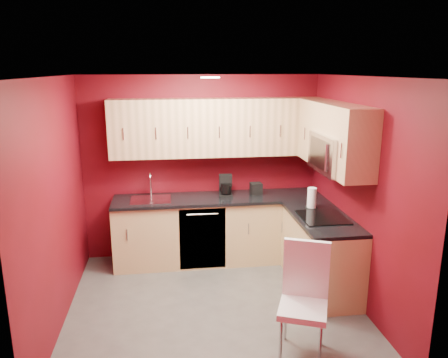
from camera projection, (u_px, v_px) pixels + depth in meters
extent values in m
plane|color=#55524F|center=(215.00, 305.00, 4.88)|extent=(3.20, 3.20, 0.00)
plane|color=white|center=(213.00, 77.00, 4.27)|extent=(3.20, 3.20, 0.00)
plane|color=#610917|center=(202.00, 167.00, 6.02)|extent=(3.20, 0.00, 3.20)
plane|color=#610917|center=(238.00, 259.00, 3.14)|extent=(3.20, 0.00, 3.20)
plane|color=#610917|center=(55.00, 205.00, 4.37)|extent=(0.00, 3.00, 3.00)
plane|color=#610917|center=(359.00, 193.00, 4.79)|extent=(0.00, 3.00, 3.00)
cube|color=tan|center=(219.00, 230.00, 5.96)|extent=(2.80, 0.60, 0.87)
cube|color=tan|center=(321.00, 254.00, 5.19)|extent=(0.60, 1.30, 0.87)
cube|color=black|center=(219.00, 198.00, 5.83)|extent=(2.80, 0.63, 0.04)
cube|color=black|center=(322.00, 218.00, 5.06)|extent=(0.63, 1.27, 0.04)
cube|color=tan|center=(217.00, 127.00, 5.73)|extent=(2.80, 0.35, 0.75)
cube|color=tan|center=(319.00, 130.00, 5.45)|extent=(0.35, 0.57, 0.75)
cube|color=tan|center=(359.00, 146.00, 4.34)|extent=(0.35, 0.22, 0.75)
cube|color=tan|center=(341.00, 120.00, 4.76)|extent=(0.35, 0.76, 0.33)
cube|color=silver|center=(337.00, 153.00, 4.85)|extent=(0.40, 0.76, 0.42)
cube|color=black|center=(320.00, 154.00, 4.83)|extent=(0.02, 0.62, 0.33)
cylinder|color=silver|center=(326.00, 158.00, 4.60)|extent=(0.02, 0.02, 0.29)
cube|color=black|center=(323.00, 217.00, 5.02)|extent=(0.50, 0.55, 0.01)
cube|color=silver|center=(151.00, 200.00, 5.70)|extent=(0.52, 0.42, 0.02)
cylinder|color=silver|center=(151.00, 186.00, 5.86)|extent=(0.02, 0.02, 0.26)
torus|color=silver|center=(150.00, 178.00, 5.76)|extent=(0.02, 0.16, 0.16)
cylinder|color=silver|center=(150.00, 184.00, 5.71)|extent=(0.02, 0.02, 0.12)
cube|color=black|center=(203.00, 239.00, 5.64)|extent=(0.60, 0.02, 0.82)
cylinder|color=white|center=(210.00, 77.00, 4.56)|extent=(0.20, 0.20, 0.01)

